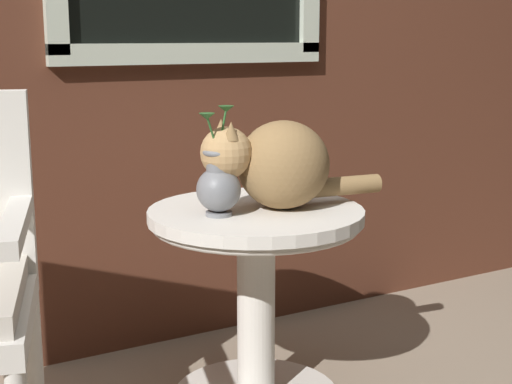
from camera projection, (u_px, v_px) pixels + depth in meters
The scene contains 3 objects.
wicker_side_table at pixel (256, 273), 2.24m from camera, with size 0.63×0.63×0.61m.
cat at pixel (277, 164), 2.18m from camera, with size 0.56×0.29×0.26m.
pewter_vase_with_ivy at pixel (219, 183), 2.10m from camera, with size 0.13×0.12×0.31m.
Camera 1 is at (-0.85, -1.65, 1.10)m, focal length 53.27 mm.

